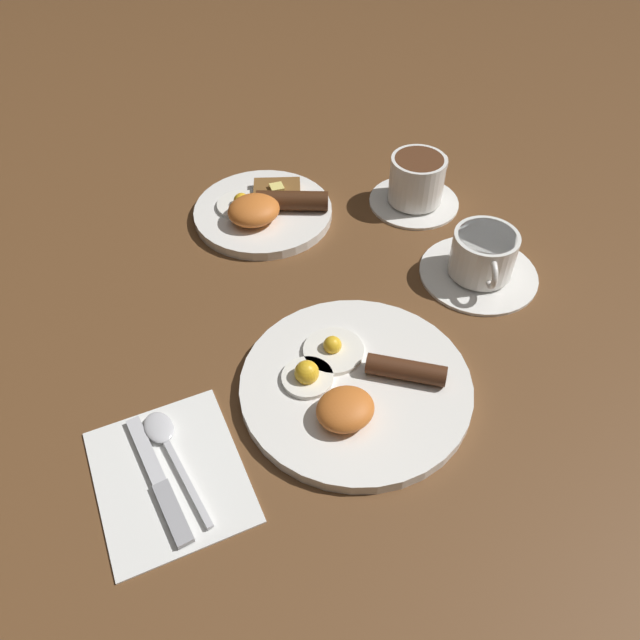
% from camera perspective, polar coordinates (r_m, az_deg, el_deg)
% --- Properties ---
extents(ground_plane, '(3.00, 3.00, 0.00)m').
position_cam_1_polar(ground_plane, '(0.74, 3.26, -6.38)').
color(ground_plane, brown).
extents(breakfast_plate_near, '(0.27, 0.27, 0.04)m').
position_cam_1_polar(breakfast_plate_near, '(0.73, 3.17, -6.00)').
color(breakfast_plate_near, white).
rests_on(breakfast_plate_near, ground_plane).
extents(breakfast_plate_far, '(0.21, 0.21, 0.05)m').
position_cam_1_polar(breakfast_plate_far, '(0.97, -5.14, 10.04)').
color(breakfast_plate_far, white).
rests_on(breakfast_plate_far, ground_plane).
extents(teacup_near, '(0.16, 0.16, 0.07)m').
position_cam_1_polar(teacup_near, '(0.88, 14.59, 5.37)').
color(teacup_near, white).
rests_on(teacup_near, ground_plane).
extents(teacup_far, '(0.14, 0.14, 0.08)m').
position_cam_1_polar(teacup_far, '(0.99, 8.82, 12.21)').
color(teacup_far, white).
rests_on(teacup_far, ground_plane).
extents(napkin, '(0.17, 0.19, 0.01)m').
position_cam_1_polar(napkin, '(0.69, -13.63, -13.54)').
color(napkin, white).
rests_on(napkin, ground_plane).
extents(knife, '(0.02, 0.16, 0.01)m').
position_cam_1_polar(knife, '(0.68, -14.37, -14.37)').
color(knife, silver).
rests_on(knife, napkin).
extents(spoon, '(0.03, 0.16, 0.01)m').
position_cam_1_polar(spoon, '(0.71, -13.99, -10.54)').
color(spoon, silver).
rests_on(spoon, napkin).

